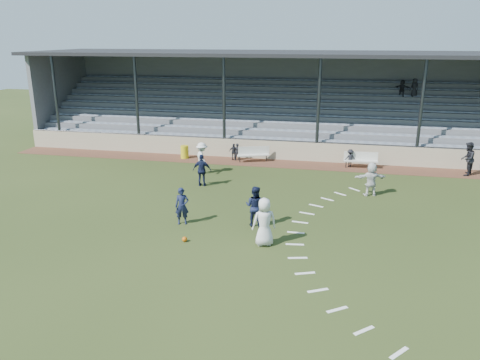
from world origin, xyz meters
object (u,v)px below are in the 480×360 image
bench_right (361,158)px  trash_bin (185,152)px  football (185,239)px  official (468,159)px  player_navy_lead (182,206)px  bench_left (254,153)px  player_white_lead (264,222)px

bench_right → trash_bin: size_ratio=2.45×
bench_right → football: bearing=-123.0°
bench_right → official: 5.86m
player_navy_lead → official: official is taller
bench_left → bench_right: same height
trash_bin → official: (16.95, -0.36, 0.55)m
bench_left → bench_right: size_ratio=0.99×
football → player_navy_lead: (-0.66, 1.71, 0.69)m
official → player_navy_lead: bearing=-28.7°
player_white_lead → player_navy_lead: size_ratio=1.18×
bench_right → trash_bin: 11.11m
bench_left → player_navy_lead: bearing=-117.2°
bench_left → player_navy_lead: (-1.09, -10.72, 0.21)m
football → official: size_ratio=0.11×
player_navy_lead → player_white_lead: bearing=-36.4°
bench_right → official: bearing=-7.4°
player_white_lead → player_navy_lead: player_white_lead is taller
football → official: 17.57m
bench_left → official: (12.42, -0.47, 0.39)m
football → official: (12.84, 11.96, 0.88)m
football → player_white_lead: size_ratio=0.11×
player_white_lead → bench_right: bearing=-130.4°
football → player_white_lead: 3.19m
trash_bin → player_white_lead: (7.16, -11.95, 0.50)m
bench_left → football: 12.45m
bench_left → official: official is taller
player_navy_lead → official: bearing=20.7°
football → player_navy_lead: player_navy_lead is taller
player_white_lead → player_navy_lead: bearing=-42.1°
trash_bin → football: trash_bin is taller
bench_right → player_navy_lead: (-7.67, -10.65, 0.21)m
player_white_lead → official: official is taller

